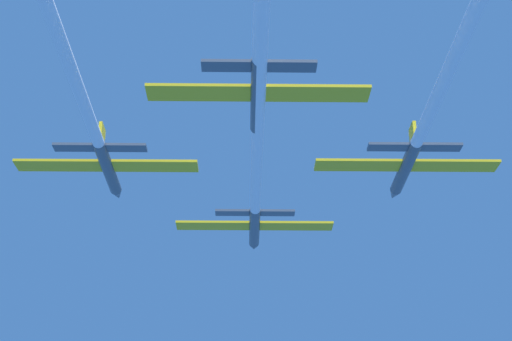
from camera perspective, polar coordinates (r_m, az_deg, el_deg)
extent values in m
cylinder|color=#4C5660|center=(93.30, -0.11, -4.09)|extent=(1.23, 11.17, 1.23)
cone|color=#4C5660|center=(99.71, -0.15, -5.45)|extent=(1.20, 2.46, 1.20)
ellipsoid|color=black|center=(95.78, -0.12, -4.31)|extent=(0.86, 2.23, 0.61)
cube|color=yellow|center=(92.85, -3.11, -3.95)|extent=(8.49, 2.46, 0.27)
cube|color=yellow|center=(92.96, 2.90, -3.98)|extent=(8.49, 2.46, 0.27)
cube|color=yellow|center=(89.68, -0.07, -2.19)|extent=(0.32, 2.01, 1.79)
cube|color=#4C5660|center=(88.92, -1.70, -3.02)|extent=(3.82, 1.47, 0.27)
cube|color=#4C5660|center=(88.98, 1.56, -3.04)|extent=(3.82, 1.47, 0.27)
cylinder|color=white|center=(66.99, 0.19, 4.55)|extent=(1.11, 46.59, 1.11)
cylinder|color=#4C5660|center=(81.45, -10.57, 0.19)|extent=(1.23, 11.17, 1.23)
cone|color=#4C5660|center=(87.61, -9.88, -1.67)|extent=(1.20, 2.46, 1.20)
ellipsoid|color=black|center=(83.87, -10.28, -0.19)|extent=(0.86, 2.23, 0.61)
cube|color=yellow|center=(81.93, -13.98, 0.37)|extent=(8.49, 2.46, 0.27)
cube|color=yellow|center=(80.26, -7.21, 0.34)|extent=(8.49, 2.46, 0.27)
cube|color=yellow|center=(78.14, -10.98, 2.56)|extent=(0.32, 2.01, 1.79)
cube|color=#4C5660|center=(77.77, -12.93, 1.64)|extent=(3.82, 1.47, 0.27)
cube|color=#4C5660|center=(76.86, -9.25, 1.64)|extent=(3.82, 1.47, 0.27)
cylinder|color=#4C5660|center=(80.79, 10.65, 0.20)|extent=(1.23, 11.17, 1.23)
cone|color=#4C5660|center=(86.91, 9.84, -1.67)|extent=(1.20, 2.46, 1.20)
ellipsoid|color=black|center=(83.19, 10.32, -0.18)|extent=(0.86, 2.23, 0.61)
cube|color=yellow|center=(79.47, 7.29, 0.39)|extent=(8.49, 2.46, 0.27)
cube|color=yellow|center=(81.39, 14.08, 0.34)|extent=(8.49, 2.46, 0.27)
cube|color=yellow|center=(77.50, 11.17, 2.59)|extent=(0.32, 2.01, 1.79)
cube|color=#4C5660|center=(76.16, 9.43, 1.69)|extent=(3.82, 1.47, 0.27)
cube|color=#4C5660|center=(77.20, 13.12, 1.64)|extent=(3.82, 1.47, 0.27)
cylinder|color=#4C5660|center=(65.57, 0.15, 5.34)|extent=(1.23, 11.17, 1.23)
cone|color=#4C5660|center=(71.57, 0.06, 2.62)|extent=(1.20, 2.46, 1.20)
ellipsoid|color=black|center=(67.97, 0.12, 4.69)|extent=(0.86, 2.23, 0.61)
cube|color=yellow|center=(65.20, -4.14, 5.59)|extent=(8.49, 2.46, 0.27)
cube|color=yellow|center=(65.34, 4.44, 5.53)|extent=(8.49, 2.46, 0.27)
cube|color=yellow|center=(62.55, 0.22, 8.57)|extent=(0.32, 2.01, 1.79)
cube|color=#4C5660|center=(61.56, -2.15, 7.52)|extent=(3.82, 1.47, 0.27)
cube|color=#4C5660|center=(61.64, 2.59, 7.48)|extent=(3.82, 1.47, 0.27)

